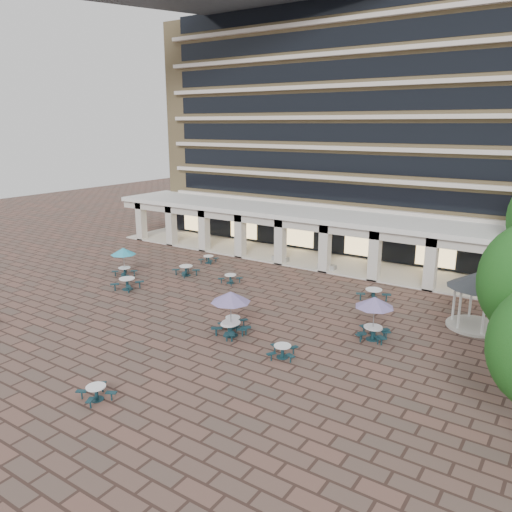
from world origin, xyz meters
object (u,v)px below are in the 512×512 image
object	(u,v)px
gazebo	(480,286)
planter_left	(280,257)
picnic_table_1	(96,392)
planter_right	(327,264)
picnic_table_2	(229,329)

from	to	relation	value
gazebo	planter_left	world-z (taller)	gazebo
picnic_table_1	planter_right	distance (m)	23.91
picnic_table_2	planter_right	world-z (taller)	planter_right
picnic_table_1	gazebo	world-z (taller)	gazebo
planter_left	picnic_table_1	bearing A→B (deg)	-78.21
gazebo	picnic_table_1	bearing A→B (deg)	-124.27
picnic_table_1	gazebo	distance (m)	21.74
gazebo	planter_right	distance (m)	14.17
picnic_table_1	planter_left	xyz separation A→B (m)	(-4.99, 23.90, 0.11)
picnic_table_2	planter_right	bearing A→B (deg)	113.09
picnic_table_1	picnic_table_2	world-z (taller)	picnic_table_2
picnic_table_1	planter_right	xyz separation A→B (m)	(-0.48, 23.90, 0.16)
gazebo	planter_right	xyz separation A→B (m)	(-12.66, 6.03, -2.04)
planter_left	planter_right	world-z (taller)	planter_right
picnic_table_2	planter_right	distance (m)	15.22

